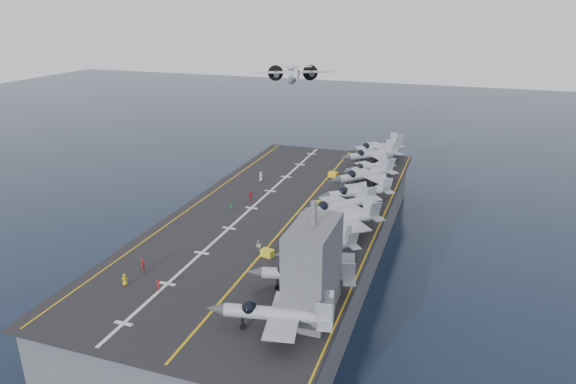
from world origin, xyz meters
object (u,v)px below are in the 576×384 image
(tow_cart_a, at_px, (267,253))
(transport_plane, at_px, (294,77))
(fighter_jet_0, at_px, (277,313))
(island_superstructure, at_px, (313,259))

(tow_cart_a, bearing_deg, transport_plane, 105.30)
(tow_cart_a, height_order, transport_plane, transport_plane)
(fighter_jet_0, bearing_deg, island_superstructure, 63.95)
(fighter_jet_0, bearing_deg, transport_plane, 107.33)
(transport_plane, bearing_deg, island_superstructure, -69.95)
(island_superstructure, distance_m, transport_plane, 87.75)
(island_superstructure, distance_m, fighter_jet_0, 7.74)
(fighter_jet_0, xyz_separation_m, transport_plane, (-27.23, 87.28, 15.19))
(tow_cart_a, xyz_separation_m, transport_plane, (-19.02, 69.49, 17.27))
(island_superstructure, bearing_deg, fighter_jet_0, -116.05)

